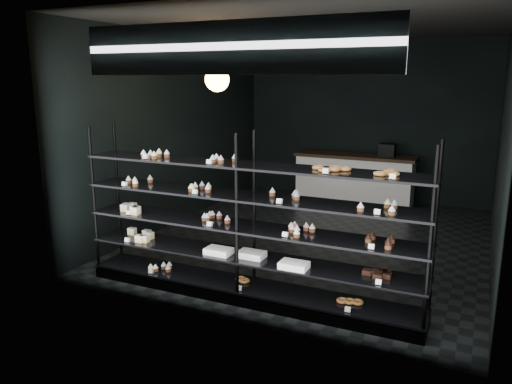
% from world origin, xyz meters
% --- Properties ---
extents(room, '(5.01, 6.01, 3.20)m').
position_xyz_m(room, '(0.00, 0.00, 1.60)').
color(room, black).
rests_on(room, ground).
extents(display_shelf, '(4.00, 0.50, 1.91)m').
position_xyz_m(display_shelf, '(-0.07, -2.45, 0.63)').
color(display_shelf, black).
rests_on(display_shelf, room).
extents(signage, '(3.30, 0.05, 0.50)m').
position_xyz_m(signage, '(0.00, -2.93, 2.75)').
color(signage, '#0D1E44').
rests_on(signage, room).
extents(pendant_lamp, '(0.32, 0.32, 0.89)m').
position_xyz_m(pendant_lamp, '(-1.04, -1.27, 2.45)').
color(pendant_lamp, black).
rests_on(pendant_lamp, room).
extents(service_counter, '(2.37, 0.65, 1.23)m').
position_xyz_m(service_counter, '(-0.03, 2.50, 0.50)').
color(service_counter, silver).
rests_on(service_counter, room).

